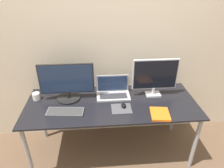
# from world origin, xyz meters

# --- Properties ---
(wall_back) EXTENTS (7.00, 0.05, 2.50)m
(wall_back) POSITION_xyz_m (0.00, 0.79, 1.25)
(wall_back) COLOR beige
(wall_back) RESTS_ON ground_plane
(desk) EXTENTS (1.83, 0.72, 0.71)m
(desk) POSITION_xyz_m (0.00, 0.36, 0.64)
(desk) COLOR black
(desk) RESTS_ON ground_plane
(monitor_left) EXTENTS (0.58, 0.25, 0.42)m
(monitor_left) POSITION_xyz_m (-0.47, 0.48, 0.92)
(monitor_left) COLOR black
(monitor_left) RESTS_ON desk
(monitor_right) EXTENTS (0.50, 0.12, 0.44)m
(monitor_right) POSITION_xyz_m (0.48, 0.48, 0.96)
(monitor_right) COLOR silver
(monitor_right) RESTS_ON desk
(laptop) EXTENTS (0.37, 0.22, 0.22)m
(laptop) POSITION_xyz_m (0.03, 0.52, 0.77)
(laptop) COLOR #ADADB2
(laptop) RESTS_ON desk
(keyboard) EXTENTS (0.38, 0.18, 0.02)m
(keyboard) POSITION_xyz_m (-0.48, 0.23, 0.72)
(keyboard) COLOR #4C4C51
(keyboard) RESTS_ON desk
(mousepad) EXTENTS (0.21, 0.18, 0.00)m
(mousepad) POSITION_xyz_m (0.09, 0.24, 0.72)
(mousepad) COLOR #47474C
(mousepad) RESTS_ON desk
(mouse) EXTENTS (0.05, 0.08, 0.04)m
(mouse) POSITION_xyz_m (0.12, 0.27, 0.74)
(mouse) COLOR black
(mouse) RESTS_ON mousepad
(book) EXTENTS (0.20, 0.23, 0.02)m
(book) POSITION_xyz_m (0.46, 0.11, 0.72)
(book) COLOR orange
(book) RESTS_ON desk
(mug) EXTENTS (0.08, 0.08, 0.08)m
(mug) POSITION_xyz_m (-0.82, 0.50, 0.75)
(mug) COLOR white
(mug) RESTS_ON desk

